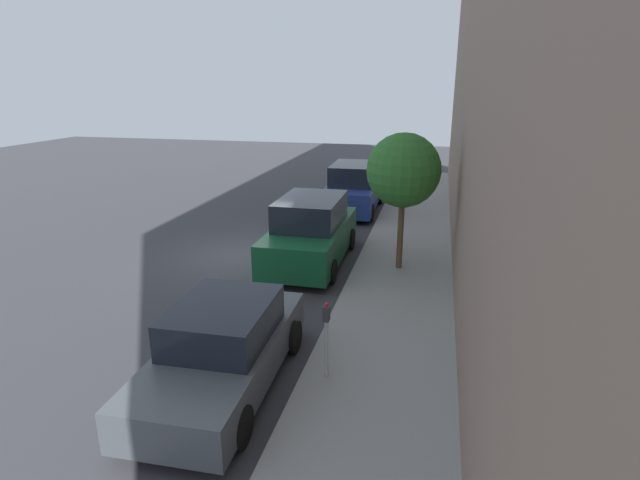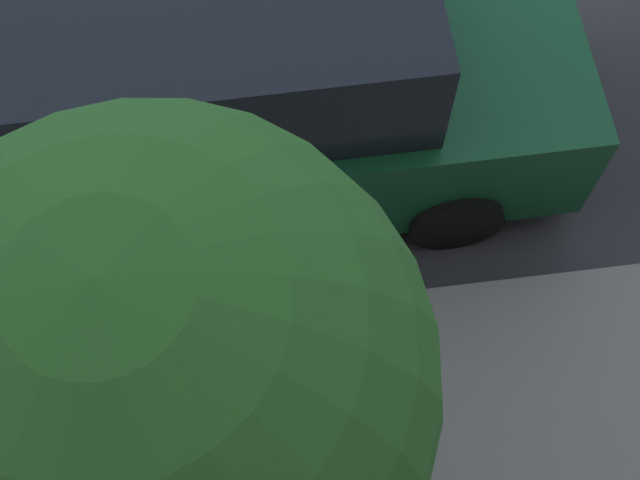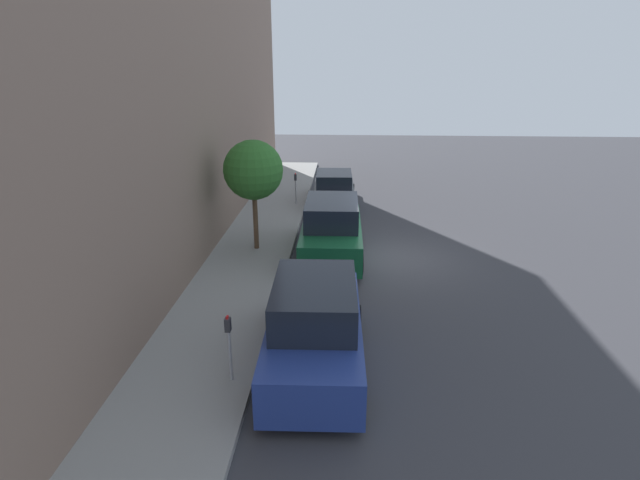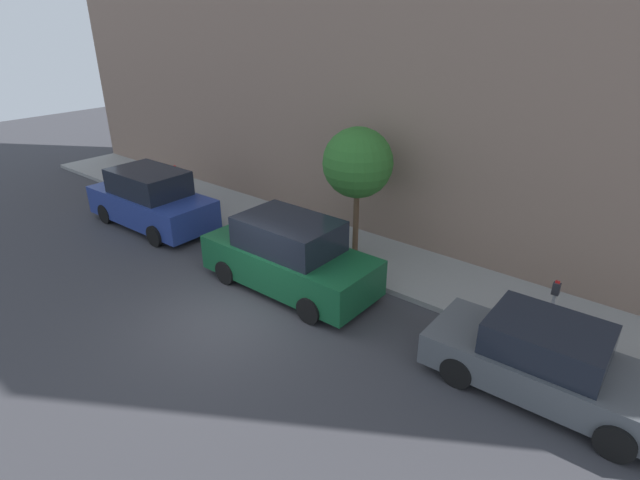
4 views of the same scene
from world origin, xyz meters
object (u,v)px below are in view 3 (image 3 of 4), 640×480
(parked_sedan_nearest, at_px, (334,189))
(parked_suv_third, at_px, (315,327))
(parking_meter_near, at_px, (296,185))
(parked_suv_second, at_px, (332,230))
(parking_meter_far, at_px, (229,341))
(street_tree, at_px, (253,170))

(parked_sedan_nearest, relative_size, parked_suv_third, 0.94)
(parked_sedan_nearest, height_order, parking_meter_near, parking_meter_near)
(parked_sedan_nearest, distance_m, parked_suv_second, 6.54)
(parking_meter_far, bearing_deg, parking_meter_near, -90.00)
(parked_suv_second, xyz_separation_m, parking_meter_near, (1.83, -6.09, 0.09))
(parked_sedan_nearest, bearing_deg, street_tree, 67.99)
(parking_meter_far, bearing_deg, street_tree, -84.02)
(parked_suv_third, xyz_separation_m, parking_meter_near, (1.67, -12.62, 0.09))
(parked_sedan_nearest, height_order, parking_meter_far, parking_meter_far)
(parking_meter_near, bearing_deg, parking_meter_far, 90.00)
(parked_suv_third, distance_m, parking_meter_far, 1.88)
(parking_meter_near, bearing_deg, street_tree, 82.19)
(parked_suv_second, bearing_deg, parked_sedan_nearest, -89.22)
(parked_suv_third, distance_m, street_tree, 7.49)
(parked_suv_second, distance_m, parking_meter_near, 6.36)
(parked_sedan_nearest, distance_m, street_tree, 7.13)
(parking_meter_near, xyz_separation_m, street_tree, (0.80, 5.84, 1.89))
(parked_sedan_nearest, distance_m, parked_suv_third, 13.08)
(parked_sedan_nearest, relative_size, parking_meter_near, 3.21)
(street_tree, bearing_deg, parking_meter_near, -97.81)
(parking_meter_far, bearing_deg, parked_sedan_nearest, -97.12)
(parked_suv_second, height_order, parked_suv_third, same)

